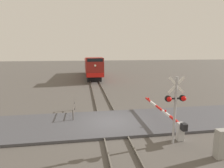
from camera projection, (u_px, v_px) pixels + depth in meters
name	position (u px, v px, depth m)	size (l,w,h in m)	color
ground_plane	(110.00, 124.00, 13.47)	(160.00, 160.00, 0.00)	#514C47
rail_track_left	(100.00, 123.00, 13.35)	(0.08, 80.00, 0.15)	#59544C
rail_track_right	(120.00, 122.00, 13.56)	(0.08, 80.00, 0.15)	#59544C
road_surface	(110.00, 123.00, 13.45)	(36.00, 4.86, 0.17)	#47474C
locomotive	(93.00, 66.00, 35.94)	(2.77, 15.99, 4.01)	black
crossing_signal	(175.00, 103.00, 10.21)	(1.18, 0.33, 3.86)	#ADADB2
crossing_gate	(172.00, 122.00, 11.86)	(0.36, 6.65, 1.19)	silver
utility_cabinet	(221.00, 144.00, 9.09)	(0.51, 0.39, 1.47)	#999993
guard_railing	(74.00, 108.00, 15.04)	(0.08, 2.94, 0.95)	#4C4742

